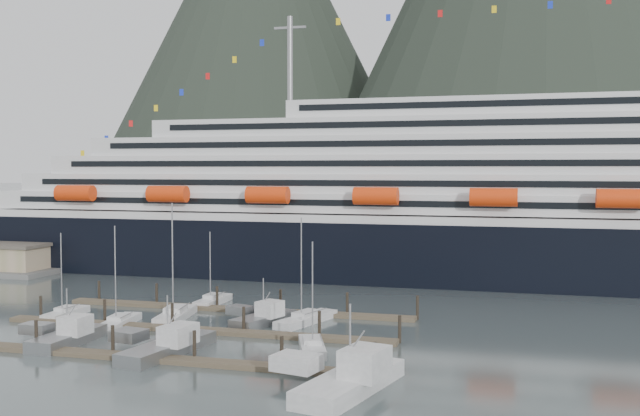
# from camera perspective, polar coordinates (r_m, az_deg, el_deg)

# --- Properties ---
(ground) EXTENTS (1600.00, 1600.00, 0.00)m
(ground) POSITION_cam_1_polar(r_m,az_deg,el_deg) (83.85, -7.52, -9.96)
(ground) COLOR #4D595A
(ground) RESTS_ON ground
(cruise_ship) EXTENTS (210.00, 30.40, 50.30)m
(cruise_ship) POSITION_cam_1_polar(r_m,az_deg,el_deg) (130.12, 14.72, -0.06)
(cruise_ship) COLOR black
(cruise_ship) RESTS_ON ground
(dock_near) EXTENTS (48.18, 2.28, 3.20)m
(dock_near) POSITION_cam_1_polar(r_m,az_deg,el_deg) (77.27, -13.93, -10.91)
(dock_near) COLOR brown
(dock_near) RESTS_ON ground
(dock_mid) EXTENTS (48.18, 2.28, 3.20)m
(dock_mid) POSITION_cam_1_polar(r_m,az_deg,el_deg) (88.49, -9.69, -9.08)
(dock_mid) COLOR brown
(dock_mid) RESTS_ON ground
(dock_far) EXTENTS (48.18, 2.28, 3.20)m
(dock_far) POSITION_cam_1_polar(r_m,az_deg,el_deg) (100.15, -6.46, -7.64)
(dock_far) COLOR brown
(dock_far) RESTS_ON ground
(sailboat_a) EXTENTS (2.33, 7.71, 11.08)m
(sailboat_a) POSITION_cam_1_polar(r_m,az_deg,el_deg) (101.12, -18.81, -7.63)
(sailboat_a) COLOR #B6B6B6
(sailboat_a) RESTS_ON ground
(sailboat_b) EXTENTS (3.49, 9.08, 12.46)m
(sailboat_b) POSITION_cam_1_polar(r_m,az_deg,el_deg) (93.41, -15.06, -8.44)
(sailboat_b) COLOR #B6B6B6
(sailboat_b) RESTS_ON ground
(sailboat_c) EXTENTS (4.51, 10.52, 15.09)m
(sailboat_c) POSITION_cam_1_polar(r_m,az_deg,el_deg) (95.96, -10.95, -8.06)
(sailboat_c) COLOR #B6B6B6
(sailboat_c) RESTS_ON ground
(sailboat_d) EXTENTS (5.42, 10.86, 13.36)m
(sailboat_d) POSITION_cam_1_polar(r_m,az_deg,el_deg) (91.97, -1.06, -8.51)
(sailboat_d) COLOR #B6B6B6
(sailboat_d) RESTS_ON ground
(sailboat_f) EXTENTS (2.44, 8.28, 10.56)m
(sailboat_f) POSITION_cam_1_polar(r_m,az_deg,el_deg) (105.62, -8.16, -7.05)
(sailboat_f) COLOR #B6B6B6
(sailboat_f) RESTS_ON ground
(sailboat_h) EXTENTS (5.07, 8.53, 11.80)m
(sailboat_h) POSITION_cam_1_polar(r_m,az_deg,el_deg) (78.28, -0.61, -10.57)
(sailboat_h) COLOR #B6B6B6
(sailboat_h) RESTS_ON ground
(trawler_b) EXTENTS (7.78, 10.21, 6.57)m
(trawler_b) POSITION_cam_1_polar(r_m,az_deg,el_deg) (85.65, -18.75, -9.23)
(trawler_b) COLOR gray
(trawler_b) RESTS_ON ground
(trawler_c) EXTENTS (9.48, 13.30, 6.58)m
(trawler_c) POSITION_cam_1_polar(r_m,az_deg,el_deg) (78.59, -11.61, -10.23)
(trawler_c) COLOR gray
(trawler_c) RESTS_ON ground
(trawler_d) EXTENTS (10.92, 14.35, 8.26)m
(trawler_d) POSITION_cam_1_polar(r_m,az_deg,el_deg) (64.67, 2.17, -12.94)
(trawler_d) COLOR #B6B6B6
(trawler_d) RESTS_ON ground
(trawler_e) EXTENTS (8.11, 10.05, 6.17)m
(trawler_e) POSITION_cam_1_polar(r_m,az_deg,el_deg) (91.37, -4.38, -8.33)
(trawler_e) COLOR gray
(trawler_e) RESTS_ON ground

